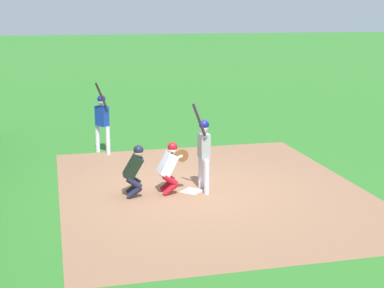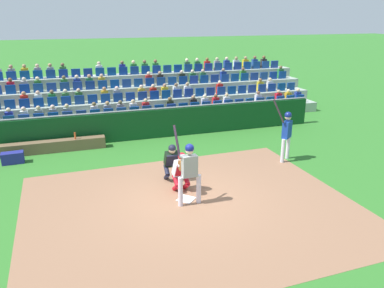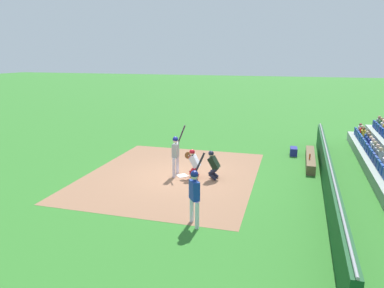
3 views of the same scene
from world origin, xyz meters
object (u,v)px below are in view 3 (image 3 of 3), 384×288
(batter_at_plate, at_px, (176,151))
(dugout_bench, at_px, (310,159))
(catcher_crouching, at_px, (194,162))
(on_deck_batter, at_px, (194,191))
(equipment_duffel_bag, at_px, (294,151))
(water_bottle_on_bench, at_px, (310,157))
(home_plate_marker, at_px, (182,176))
(home_plate_umpire, at_px, (213,164))

(batter_at_plate, height_order, dugout_bench, batter_at_plate)
(catcher_crouching, distance_m, on_deck_batter, 4.50)
(dugout_bench, height_order, equipment_duffel_bag, dugout_bench)
(on_deck_batter, bearing_deg, water_bottle_on_bench, -26.40)
(home_plate_marker, distance_m, home_plate_umpire, 1.54)
(catcher_crouching, height_order, equipment_duffel_bag, catcher_crouching)
(home_plate_umpire, bearing_deg, batter_at_plate, 91.08)
(equipment_duffel_bag, bearing_deg, dugout_bench, -151.89)
(home_plate_umpire, distance_m, water_bottle_on_bench, 4.84)
(home_plate_marker, relative_size, water_bottle_on_bench, 1.63)
(catcher_crouching, xyz_separation_m, water_bottle_on_bench, (2.81, -4.83, -0.14))
(batter_at_plate, height_order, home_plate_umpire, batter_at_plate)
(water_bottle_on_bench, height_order, on_deck_batter, on_deck_batter)
(catcher_crouching, xyz_separation_m, on_deck_batter, (-4.28, -1.32, 0.41))
(water_bottle_on_bench, distance_m, on_deck_batter, 7.93)
(batter_at_plate, bearing_deg, water_bottle_on_bench, -63.74)
(water_bottle_on_bench, distance_m, equipment_duffel_bag, 2.34)
(home_plate_marker, distance_m, equipment_duffel_bag, 6.78)
(catcher_crouching, relative_size, equipment_duffel_bag, 1.73)
(home_plate_marker, distance_m, dugout_bench, 6.52)
(home_plate_marker, height_order, home_plate_umpire, home_plate_umpire)
(home_plate_marker, relative_size, batter_at_plate, 0.20)
(catcher_crouching, bearing_deg, on_deck_batter, -162.93)
(dugout_bench, height_order, water_bottle_on_bench, water_bottle_on_bench)
(batter_at_plate, relative_size, water_bottle_on_bench, 8.29)
(catcher_crouching, height_order, on_deck_batter, on_deck_batter)
(batter_at_plate, xyz_separation_m, catcher_crouching, (-0.02, -0.82, -0.39))
(water_bottle_on_bench, bearing_deg, on_deck_batter, 153.60)
(equipment_duffel_bag, bearing_deg, catcher_crouching, 137.87)
(batter_at_plate, height_order, on_deck_batter, on_deck_batter)
(dugout_bench, bearing_deg, batter_at_plate, 122.17)
(catcher_crouching, height_order, home_plate_umpire, catcher_crouching)
(home_plate_marker, distance_m, catcher_crouching, 0.87)
(dugout_bench, bearing_deg, home_plate_marker, 123.55)
(home_plate_marker, height_order, water_bottle_on_bench, water_bottle_on_bench)
(equipment_duffel_bag, xyz_separation_m, on_deck_batter, (-9.27, 2.76, 0.92))
(batter_at_plate, distance_m, catcher_crouching, 0.91)
(home_plate_marker, relative_size, dugout_bench, 0.11)
(batter_at_plate, relative_size, home_plate_umpire, 1.77)
(home_plate_umpire, height_order, dugout_bench, home_plate_umpire)
(home_plate_umpire, xyz_separation_m, on_deck_batter, (-4.33, -0.46, 0.43))
(catcher_crouching, bearing_deg, water_bottle_on_bench, -59.85)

